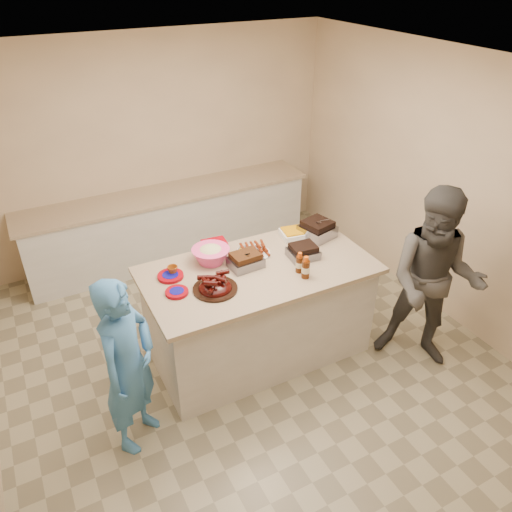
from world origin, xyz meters
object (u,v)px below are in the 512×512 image
island (258,350)px  bbq_bottle_a (299,272)px  plastic_cup (173,275)px  coleslaw_bowl (211,262)px  guest_blue (141,434)px  rib_platter (215,290)px  roasting_pan (317,237)px  bbq_bottle_b (305,277)px  guest_gray (417,356)px  mustard_bottle (241,258)px

island → bbq_bottle_a: (0.29, -0.22, 0.99)m
bbq_bottle_a → plastic_cup: size_ratio=2.10×
coleslaw_bowl → guest_blue: bearing=-143.8°
plastic_cup → guest_blue: 1.36m
rib_platter → roasting_pan: 1.31m
rib_platter → plastic_cup: rib_platter is taller
bbq_bottle_a → plastic_cup: 1.11m
rib_platter → bbq_bottle_b: 0.79m
guest_gray → mustard_bottle: bearing=-168.9°
guest_blue → guest_gray: guest_gray is taller
bbq_bottle_a → bbq_bottle_b: size_ratio=0.93×
bbq_bottle_b → plastic_cup: bbq_bottle_b is taller
bbq_bottle_a → coleslaw_bowl: bearing=140.9°
guest_blue → coleslaw_bowl: bearing=-6.3°
plastic_cup → guest_blue: size_ratio=0.06×
roasting_pan → bbq_bottle_b: size_ratio=1.41×
plastic_cup → mustard_bottle: bearing=-2.5°
coleslaw_bowl → bbq_bottle_b: bearing=-44.2°
coleslaw_bowl → guest_gray: 2.24m
bbq_bottle_a → guest_blue: bearing=-172.2°
plastic_cup → guest_gray: plastic_cup is taller
bbq_bottle_a → rib_platter: bearing=173.0°
coleslaw_bowl → bbq_bottle_b: (0.63, -0.61, 0.00)m
bbq_bottle_b → guest_blue: size_ratio=0.14×
guest_gray → coleslaw_bowl: bearing=-165.9°
bbq_bottle_b → coleslaw_bowl: bearing=135.8°
guest_blue → roasting_pan: bearing=-24.6°
bbq_bottle_a → roasting_pan: bearing=43.0°
roasting_pan → mustard_bottle: same height
bbq_bottle_b → plastic_cup: size_ratio=2.25×
mustard_bottle → plastic_cup: mustard_bottle is taller
guest_gray → rib_platter: bearing=-153.3°
rib_platter → bbq_bottle_b: bbq_bottle_b is taller
bbq_bottle_a → mustard_bottle: 0.57m
rib_platter → mustard_bottle: size_ratio=3.19×
roasting_pan → guest_gray: 1.54m
plastic_cup → guest_blue: plastic_cup is taller
rib_platter → bbq_bottle_b: bearing=-14.2°
bbq_bottle_a → guest_gray: (1.07, -0.58, -0.99)m
island → bbq_bottle_b: 1.08m
guest_blue → mustard_bottle: bearing=-14.7°
rib_platter → mustard_bottle: 0.54m
rib_platter → bbq_bottle_a: bearing=-7.0°
island → coleslaw_bowl: size_ratio=5.99×
mustard_bottle → plastic_cup: bearing=177.5°
guest_blue → island: bearing=-24.2°
coleslaw_bowl → mustard_bottle: bearing=-13.5°
mustard_bottle → guest_gray: size_ratio=0.07×
bbq_bottle_a → mustard_bottle: (-0.36, 0.44, 0.00)m
bbq_bottle_b → plastic_cup: 1.16m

